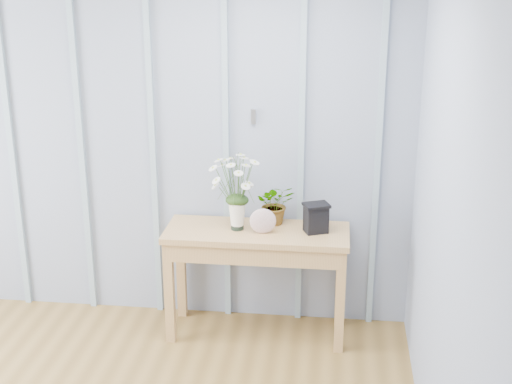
# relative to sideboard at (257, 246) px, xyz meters

# --- Properties ---
(room_shell) EXTENTS (4.00, 4.50, 2.50)m
(room_shell) POSITION_rel_sideboard_xyz_m (-0.98, -1.08, 1.35)
(room_shell) COLOR #8993A9
(room_shell) RESTS_ON ground
(sideboard) EXTENTS (1.20, 0.45, 0.75)m
(sideboard) POSITION_rel_sideboard_xyz_m (0.00, 0.00, 0.00)
(sideboard) COLOR #AF834C
(sideboard) RESTS_ON ground
(daisy_vase) EXTENTS (0.37, 0.28, 0.53)m
(daisy_vase) POSITION_rel_sideboard_xyz_m (-0.13, 0.00, 0.44)
(daisy_vase) COLOR black
(daisy_vase) RESTS_ON sideboard
(spider_plant) EXTENTS (0.29, 0.26, 0.28)m
(spider_plant) POSITION_rel_sideboard_xyz_m (0.11, 0.14, 0.25)
(spider_plant) COLOR #19320F
(spider_plant) RESTS_ON sideboard
(felt_disc_vessel) EXTENTS (0.17, 0.07, 0.17)m
(felt_disc_vessel) POSITION_rel_sideboard_xyz_m (0.04, -0.05, 0.20)
(felt_disc_vessel) COLOR #975B6A
(felt_disc_vessel) RESTS_ON sideboard
(carved_box) EXTENTS (0.19, 0.17, 0.19)m
(carved_box) POSITION_rel_sideboard_xyz_m (0.38, 0.01, 0.21)
(carved_box) COLOR black
(carved_box) RESTS_ON sideboard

